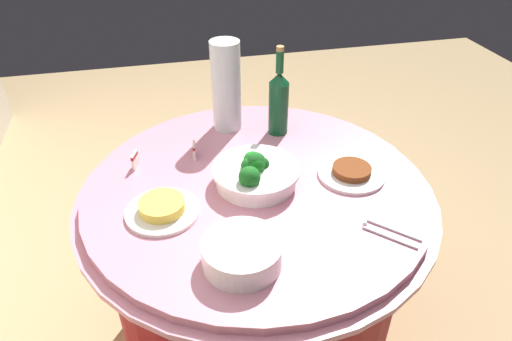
{
  "coord_description": "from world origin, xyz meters",
  "views": [
    {
      "loc": [
        -1.15,
        0.27,
        1.62
      ],
      "look_at": [
        0.0,
        0.0,
        0.79
      ],
      "focal_mm": 32.03,
      "sensor_mm": 36.0,
      "label": 1
    }
  ],
  "objects_px": {
    "wine_bottle": "(279,101)",
    "food_plate_fried_egg": "(162,209)",
    "broccoli_bowl": "(255,174)",
    "label_placard_front": "(194,149)",
    "food_plate_stir_fry": "(351,172)",
    "serving_tongs": "(389,233)",
    "plate_stack": "(242,253)",
    "decorative_fruit_vase": "(226,91)",
    "label_placard_mid": "(135,159)"
  },
  "relations": [
    {
      "from": "food_plate_fried_egg",
      "to": "label_placard_front",
      "type": "xyz_separation_m",
      "value": [
        0.28,
        -0.13,
        0.01
      ]
    },
    {
      "from": "wine_bottle",
      "to": "label_placard_mid",
      "type": "distance_m",
      "value": 0.55
    },
    {
      "from": "plate_stack",
      "to": "label_placard_mid",
      "type": "bearing_deg",
      "value": 26.98
    },
    {
      "from": "wine_bottle",
      "to": "food_plate_fried_egg",
      "type": "xyz_separation_m",
      "value": [
        -0.39,
        0.46,
        -0.11
      ]
    },
    {
      "from": "food_plate_fried_egg",
      "to": "label_placard_mid",
      "type": "bearing_deg",
      "value": 15.31
    },
    {
      "from": "food_plate_stir_fry",
      "to": "label_placard_mid",
      "type": "height_order",
      "value": "label_placard_mid"
    },
    {
      "from": "broccoli_bowl",
      "to": "label_placard_front",
      "type": "distance_m",
      "value": 0.27
    },
    {
      "from": "label_placard_front",
      "to": "label_placard_mid",
      "type": "height_order",
      "value": "same"
    },
    {
      "from": "plate_stack",
      "to": "food_plate_stir_fry",
      "type": "relative_size",
      "value": 0.95
    },
    {
      "from": "plate_stack",
      "to": "serving_tongs",
      "type": "bearing_deg",
      "value": -88.27
    },
    {
      "from": "decorative_fruit_vase",
      "to": "food_plate_stir_fry",
      "type": "relative_size",
      "value": 1.55
    },
    {
      "from": "plate_stack",
      "to": "decorative_fruit_vase",
      "type": "bearing_deg",
      "value": -7.24
    },
    {
      "from": "food_plate_stir_fry",
      "to": "wine_bottle",
      "type": "bearing_deg",
      "value": 25.51
    },
    {
      "from": "broccoli_bowl",
      "to": "label_placard_mid",
      "type": "bearing_deg",
      "value": 62.87
    },
    {
      "from": "label_placard_mid",
      "to": "food_plate_fried_egg",
      "type": "bearing_deg",
      "value": -164.69
    },
    {
      "from": "decorative_fruit_vase",
      "to": "label_placard_mid",
      "type": "bearing_deg",
      "value": 119.93
    },
    {
      "from": "wine_bottle",
      "to": "food_plate_stir_fry",
      "type": "relative_size",
      "value": 1.53
    },
    {
      "from": "broccoli_bowl",
      "to": "serving_tongs",
      "type": "relative_size",
      "value": 1.92
    },
    {
      "from": "wine_bottle",
      "to": "decorative_fruit_vase",
      "type": "xyz_separation_m",
      "value": [
        0.08,
        0.18,
        0.02
      ]
    },
    {
      "from": "serving_tongs",
      "to": "plate_stack",
      "type": "bearing_deg",
      "value": 91.73
    },
    {
      "from": "serving_tongs",
      "to": "food_plate_stir_fry",
      "type": "relative_size",
      "value": 0.66
    },
    {
      "from": "plate_stack",
      "to": "food_plate_fried_egg",
      "type": "xyz_separation_m",
      "value": [
        0.25,
        0.19,
        -0.02
      ]
    },
    {
      "from": "wine_bottle",
      "to": "serving_tongs",
      "type": "distance_m",
      "value": 0.65
    },
    {
      "from": "decorative_fruit_vase",
      "to": "label_placard_front",
      "type": "xyz_separation_m",
      "value": [
        -0.19,
        0.15,
        -0.12
      ]
    },
    {
      "from": "decorative_fruit_vase",
      "to": "food_plate_fried_egg",
      "type": "xyz_separation_m",
      "value": [
        -0.47,
        0.28,
        -0.14
      ]
    },
    {
      "from": "plate_stack",
      "to": "serving_tongs",
      "type": "height_order",
      "value": "plate_stack"
    },
    {
      "from": "decorative_fruit_vase",
      "to": "label_placard_mid",
      "type": "distance_m",
      "value": 0.43
    },
    {
      "from": "serving_tongs",
      "to": "wine_bottle",
      "type": "bearing_deg",
      "value": 13.86
    },
    {
      "from": "serving_tongs",
      "to": "label_placard_mid",
      "type": "relative_size",
      "value": 2.65
    },
    {
      "from": "wine_bottle",
      "to": "label_placard_mid",
      "type": "xyz_separation_m",
      "value": [
        -0.12,
        0.53,
        -0.1
      ]
    },
    {
      "from": "broccoli_bowl",
      "to": "wine_bottle",
      "type": "xyz_separation_m",
      "value": [
        0.31,
        -0.16,
        0.09
      ]
    },
    {
      "from": "wine_bottle",
      "to": "label_placard_mid",
      "type": "relative_size",
      "value": 6.11
    },
    {
      "from": "food_plate_stir_fry",
      "to": "label_placard_mid",
      "type": "bearing_deg",
      "value": 72.79
    },
    {
      "from": "broccoli_bowl",
      "to": "serving_tongs",
      "type": "height_order",
      "value": "broccoli_bowl"
    },
    {
      "from": "plate_stack",
      "to": "wine_bottle",
      "type": "xyz_separation_m",
      "value": [
        0.63,
        -0.27,
        0.09
      ]
    },
    {
      "from": "broccoli_bowl",
      "to": "food_plate_fried_egg",
      "type": "height_order",
      "value": "broccoli_bowl"
    },
    {
      "from": "serving_tongs",
      "to": "label_placard_front",
      "type": "xyz_separation_m",
      "value": [
        0.52,
        0.48,
        0.03
      ]
    },
    {
      "from": "decorative_fruit_vase",
      "to": "serving_tongs",
      "type": "height_order",
      "value": "decorative_fruit_vase"
    },
    {
      "from": "serving_tongs",
      "to": "food_plate_fried_egg",
      "type": "height_order",
      "value": "food_plate_fried_egg"
    },
    {
      "from": "plate_stack",
      "to": "serving_tongs",
      "type": "xyz_separation_m",
      "value": [
        0.01,
        -0.42,
        -0.03
      ]
    },
    {
      "from": "decorative_fruit_vase",
      "to": "label_placard_front",
      "type": "height_order",
      "value": "decorative_fruit_vase"
    },
    {
      "from": "broccoli_bowl",
      "to": "wine_bottle",
      "type": "bearing_deg",
      "value": -27.16
    },
    {
      "from": "serving_tongs",
      "to": "label_placard_mid",
      "type": "distance_m",
      "value": 0.85
    },
    {
      "from": "wine_bottle",
      "to": "food_plate_fried_egg",
      "type": "distance_m",
      "value": 0.61
    },
    {
      "from": "food_plate_stir_fry",
      "to": "label_placard_mid",
      "type": "xyz_separation_m",
      "value": [
        0.21,
        0.69,
        0.02
      ]
    },
    {
      "from": "plate_stack",
      "to": "serving_tongs",
      "type": "distance_m",
      "value": 0.42
    },
    {
      "from": "broccoli_bowl",
      "to": "serving_tongs",
      "type": "distance_m",
      "value": 0.44
    },
    {
      "from": "serving_tongs",
      "to": "food_plate_stir_fry",
      "type": "distance_m",
      "value": 0.29
    },
    {
      "from": "plate_stack",
      "to": "food_plate_fried_egg",
      "type": "height_order",
      "value": "plate_stack"
    },
    {
      "from": "label_placard_front",
      "to": "food_plate_fried_egg",
      "type": "bearing_deg",
      "value": 155.44
    }
  ]
}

